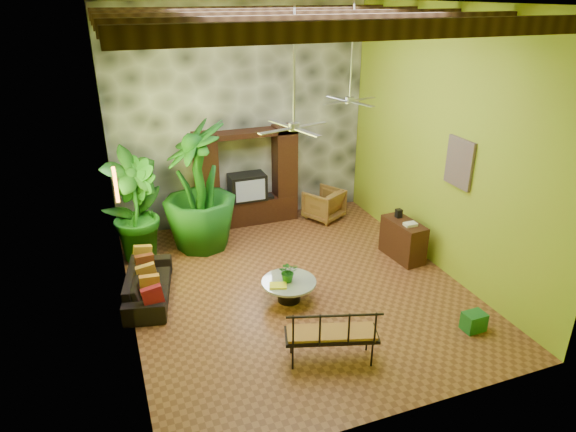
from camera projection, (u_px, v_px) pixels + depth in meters
name	position (u px, v px, depth m)	size (l,w,h in m)	color
ground	(295.00, 286.00, 9.80)	(7.00, 7.00, 0.00)	brown
ceiling	(297.00, 3.00, 7.78)	(6.00, 7.00, 0.02)	silver
back_wall	(240.00, 117.00, 11.79)	(6.00, 0.02, 5.00)	#A0BF2B
left_wall	(113.00, 182.00, 7.83)	(0.02, 7.00, 5.00)	#A0BF2B
right_wall	(443.00, 144.00, 9.76)	(0.02, 7.00, 5.00)	#A0BF2B
stone_accent_wall	(241.00, 118.00, 11.74)	(5.98, 0.10, 4.98)	#3A3D43
ceiling_beams	(297.00, 18.00, 7.87)	(5.95, 5.36, 0.22)	#321E0F
entertainment_center	(247.00, 185.00, 12.10)	(2.40, 0.55, 2.30)	black
ceiling_fan_front	(294.00, 114.00, 8.02)	(1.28, 1.28, 1.86)	#A3A3A7
ceiling_fan_back	(350.00, 90.00, 9.97)	(1.28, 1.28, 1.86)	#A3A3A7
wall_art_mask	(116.00, 185.00, 8.86)	(0.06, 0.32, 0.55)	orange
wall_art_painting	(460.00, 163.00, 9.32)	(0.06, 0.70, 0.90)	#275592
sofa	(148.00, 284.00, 9.33)	(1.87, 0.73, 0.55)	black
wicker_armchair	(324.00, 204.00, 12.55)	(0.80, 0.82, 0.75)	olive
tall_plant_a	(135.00, 203.00, 10.57)	(1.22, 0.83, 2.32)	#1E5A17
tall_plant_b	(134.00, 211.00, 10.45)	(1.15, 0.93, 2.10)	#1B641A
tall_plant_c	(199.00, 187.00, 10.77)	(1.55, 1.55, 2.77)	#165517
coffee_table	(289.00, 288.00, 9.25)	(0.98, 0.98, 0.40)	black
centerpiece_plant	(288.00, 271.00, 9.12)	(0.35, 0.30, 0.39)	#1D641A
yellow_tray	(278.00, 286.00, 9.02)	(0.30, 0.22, 0.03)	yellow
iron_bench	(334.00, 333.00, 7.57)	(1.47, 0.91, 0.57)	black
side_console	(403.00, 240.00, 10.69)	(0.46, 1.02, 0.82)	#3E2013
green_bin	(474.00, 321.00, 8.48)	(0.36, 0.27, 0.32)	#1B6627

